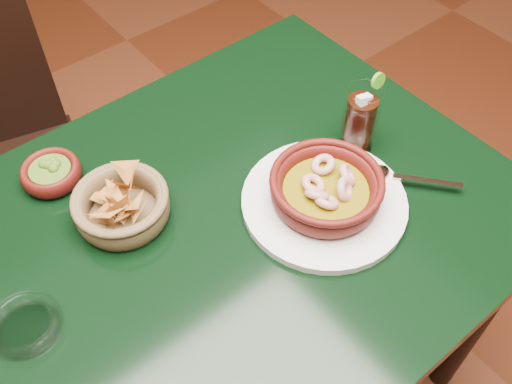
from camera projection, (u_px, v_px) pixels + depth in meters
dining_table at (189, 278)px, 1.04m from camera, size 1.20×0.80×0.75m
dining_chair at (3, 159)px, 1.48m from camera, size 0.47×0.47×0.84m
shrimp_plate at (326, 193)px, 0.99m from camera, size 0.36×0.29×0.08m
chip_basket at (122, 206)px, 0.98m from camera, size 0.20×0.20×0.12m
guacamole_ramekin at (51, 173)px, 1.04m from camera, size 0.13×0.13×0.04m
cola_drink at (360, 119)px, 1.06m from camera, size 0.14×0.14×0.16m
glass_ashtray at (25, 326)px, 0.86m from camera, size 0.12×0.12×0.03m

